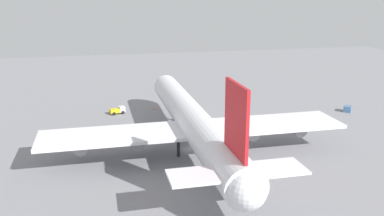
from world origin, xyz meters
TOP-DOWN VIEW (x-y plane):
  - ground_plane at (0.00, 0.00)m, footprint 295.66×295.66m
  - cargo_airplane at (-0.32, 0.00)m, footprint 73.91×63.82m
  - cargo_loader at (31.49, 14.26)m, footprint 3.11×4.55m
  - cargo_container_fore at (18.39, -50.57)m, footprint 3.24×3.21m
  - safety_cone_nose at (33.26, 3.62)m, footprint 0.56×0.56m

SIDE VIEW (x-z plane):
  - ground_plane at x=0.00m, z-range 0.00..0.00m
  - safety_cone_nose at x=33.26m, z-range 0.00..0.80m
  - cargo_container_fore at x=18.39m, z-range 0.00..1.74m
  - cargo_loader at x=31.49m, z-range 0.03..2.05m
  - cargo_airplane at x=-0.32m, z-range -3.87..17.07m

